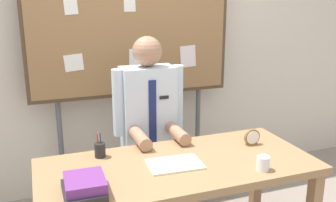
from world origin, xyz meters
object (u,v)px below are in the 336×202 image
at_px(desk, 178,175).
at_px(pen_holder, 100,150).
at_px(person, 149,136).
at_px(open_notebook, 175,164).
at_px(coffee_mug, 263,163).
at_px(desk_clock, 252,138).
at_px(bulletin_board, 132,32).
at_px(book_stack, 84,186).

xyz_separation_m(desk, pen_holder, (-0.44, 0.26, 0.13)).
height_order(person, pen_holder, person).
distance_m(open_notebook, pen_holder, 0.50).
bearing_deg(coffee_mug, pen_holder, 149.17).
distance_m(desk_clock, pen_holder, 1.04).
distance_m(desk, desk_clock, 0.61).
distance_m(bulletin_board, book_stack, 1.52).
relative_size(person, open_notebook, 4.40).
height_order(desk_clock, pen_holder, pen_holder).
height_order(bulletin_board, pen_holder, bulletin_board).
bearing_deg(desk, book_stack, -163.59).
relative_size(bulletin_board, open_notebook, 6.12).
height_order(desk_clock, coffee_mug, desk_clock).
xyz_separation_m(book_stack, open_notebook, (0.57, 0.16, -0.04)).
bearing_deg(bulletin_board, open_notebook, -91.74).
xyz_separation_m(bulletin_board, coffee_mug, (0.44, -1.32, -0.67)).
bearing_deg(pen_holder, bulletin_board, 61.12).
xyz_separation_m(person, bulletin_board, (-0.00, 0.44, 0.76)).
xyz_separation_m(person, book_stack, (-0.60, -0.80, 0.09)).
distance_m(desk, person, 0.62).
bearing_deg(pen_holder, desk, -30.59).
height_order(book_stack, pen_holder, pen_holder).
bearing_deg(desk_clock, open_notebook, -169.00).
relative_size(person, book_stack, 5.39).
height_order(open_notebook, pen_holder, pen_holder).
xyz_separation_m(bulletin_board, open_notebook, (-0.03, -1.08, -0.71)).
bearing_deg(book_stack, bulletin_board, 64.06).
xyz_separation_m(desk, open_notebook, (-0.03, -0.02, 0.09)).
bearing_deg(coffee_mug, bulletin_board, 108.28).
bearing_deg(bulletin_board, pen_holder, -118.88).
distance_m(bulletin_board, coffee_mug, 1.54).
bearing_deg(coffee_mug, desk_clock, 67.18).
relative_size(desk_clock, coffee_mug, 1.34).
height_order(coffee_mug, pen_holder, pen_holder).
distance_m(desk, pen_holder, 0.53).
height_order(desk, bulletin_board, bulletin_board).
relative_size(desk, pen_holder, 10.72).
distance_m(book_stack, coffee_mug, 1.04).
bearing_deg(desk_clock, coffee_mug, -112.82).
xyz_separation_m(desk, bulletin_board, (-0.00, 1.06, 0.80)).
height_order(person, open_notebook, person).
relative_size(open_notebook, coffee_mug, 3.80).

